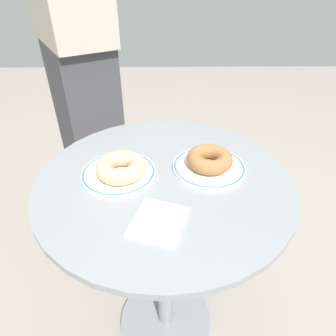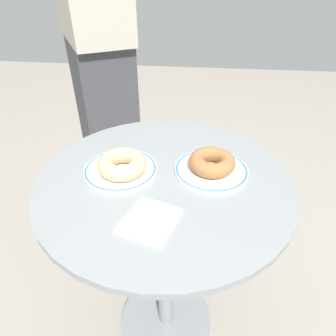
{
  "view_description": "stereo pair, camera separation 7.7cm",
  "coord_description": "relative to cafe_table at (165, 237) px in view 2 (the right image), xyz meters",
  "views": [
    {
      "loc": [
        -0.0,
        -0.63,
        1.21
      ],
      "look_at": [
        0.01,
        0.01,
        0.76
      ],
      "focal_mm": 31.63,
      "sensor_mm": 36.0,
      "label": 1
    },
    {
      "loc": [
        0.08,
        -0.62,
        1.21
      ],
      "look_at": [
        0.01,
        0.01,
        0.76
      ],
      "focal_mm": 31.63,
      "sensor_mm": 36.0,
      "label": 2
    }
  ],
  "objects": [
    {
      "name": "ground_plane",
      "position": [
        0.0,
        0.0,
        -0.51
      ],
      "size": [
        7.0,
        7.0,
        0.02
      ],
      "primitive_type": "cube",
      "color": "#9E9389"
    },
    {
      "name": "cafe_table",
      "position": [
        0.0,
        0.0,
        0.0
      ],
      "size": [
        0.68,
        0.68,
        0.74
      ],
      "color": "gray",
      "rests_on": "ground"
    },
    {
      "name": "plate_left",
      "position": [
        -0.12,
        0.01,
        0.24
      ],
      "size": [
        0.2,
        0.2,
        0.01
      ],
      "color": "white",
      "rests_on": "cafe_table"
    },
    {
      "name": "plate_right",
      "position": [
        0.12,
        0.04,
        0.24
      ],
      "size": [
        0.2,
        0.2,
        0.01
      ],
      "color": "white",
      "rests_on": "cafe_table"
    },
    {
      "name": "donut_glazed",
      "position": [
        -0.11,
        0.0,
        0.27
      ],
      "size": [
        0.18,
        0.18,
        0.04
      ],
      "primitive_type": "torus",
      "rotation": [
        0.0,
        0.0,
        2.49
      ],
      "color": "#E0B789",
      "rests_on": "plate_left"
    },
    {
      "name": "donut_cinnamon",
      "position": [
        0.12,
        0.04,
        0.27
      ],
      "size": [
        0.16,
        0.16,
        0.04
      ],
      "primitive_type": "torus",
      "rotation": [
        0.0,
        0.0,
        1.96
      ],
      "color": "#A36B3D",
      "rests_on": "plate_right"
    },
    {
      "name": "paper_napkin",
      "position": [
        -0.01,
        -0.17,
        0.24
      ],
      "size": [
        0.14,
        0.15,
        0.01
      ],
      "primitive_type": "cube",
      "rotation": [
        0.0,
        0.0,
        -0.32
      ],
      "color": "white",
      "rests_on": "cafe_table"
    },
    {
      "name": "person_figure",
      "position": [
        -0.35,
        0.61,
        0.37
      ],
      "size": [
        0.39,
        0.45,
        1.78
      ],
      "color": "#3D3D42",
      "rests_on": "ground"
    }
  ]
}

